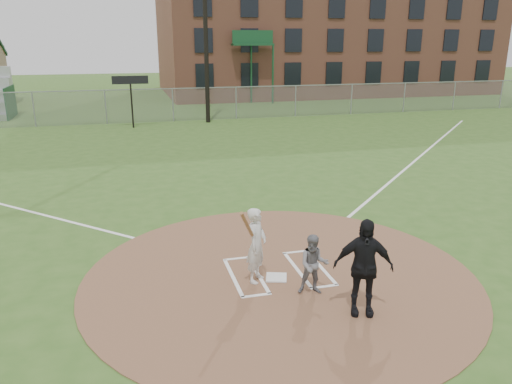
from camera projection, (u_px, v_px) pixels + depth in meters
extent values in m
plane|color=#32551D|center=(280.00, 276.00, 10.76)|extent=(140.00, 140.00, 0.00)
cylinder|color=brown|center=(280.00, 275.00, 10.76)|extent=(8.40, 8.40, 0.02)
cube|color=silver|center=(276.00, 277.00, 10.61)|extent=(0.55, 0.55, 0.03)
cube|color=white|center=(417.00, 159.00, 21.28)|extent=(17.04, 17.04, 0.01)
imported|color=slate|center=(314.00, 265.00, 9.82)|extent=(0.70, 0.61, 1.23)
imported|color=black|center=(363.00, 267.00, 9.02)|extent=(1.17, 0.77, 1.84)
cube|color=white|center=(233.00, 277.00, 10.65)|extent=(0.08, 1.80, 0.01)
cube|color=white|center=(258.00, 274.00, 10.78)|extent=(0.08, 1.80, 0.01)
cube|color=white|center=(237.00, 259.00, 11.55)|extent=(0.62, 0.08, 0.01)
cube|color=white|center=(257.00, 295.00, 9.88)|extent=(0.62, 0.08, 0.01)
cube|color=white|center=(320.00, 267.00, 11.14)|extent=(0.08, 1.80, 0.01)
cube|color=white|center=(297.00, 269.00, 11.00)|extent=(0.08, 1.80, 0.01)
cube|color=white|center=(295.00, 252.00, 11.90)|extent=(0.62, 0.08, 0.01)
cube|color=white|center=(324.00, 287.00, 10.24)|extent=(0.62, 0.08, 0.01)
imported|color=silver|center=(257.00, 245.00, 10.29)|extent=(0.65, 0.70, 1.60)
cylinder|color=brown|center=(247.00, 225.00, 9.66)|extent=(0.41, 0.53, 0.70)
cube|color=slate|center=(173.00, 105.00, 30.79)|extent=(56.00, 0.03, 2.00)
cube|color=gray|center=(172.00, 89.00, 30.50)|extent=(56.00, 0.06, 0.06)
cube|color=gray|center=(173.00, 105.00, 30.79)|extent=(56.08, 0.08, 2.00)
cube|color=#194728|center=(11.00, 102.00, 32.22)|extent=(0.08, 3.20, 2.00)
cube|color=#A25C45|center=(321.00, 11.00, 47.60)|extent=(30.00, 16.00, 15.00)
cube|color=black|center=(358.00, 7.00, 40.15)|extent=(26.60, 0.10, 12.20)
cube|color=#194728|center=(253.00, 45.00, 38.27)|extent=(3.20, 1.00, 0.15)
cube|color=#194728|center=(251.00, 74.00, 39.39)|extent=(0.12, 0.12, 4.50)
cube|color=#194728|center=(273.00, 75.00, 38.88)|extent=(0.12, 0.12, 4.50)
cube|color=#194728|center=(253.00, 37.00, 38.11)|extent=(3.20, 0.08, 1.00)
cylinder|color=black|center=(205.00, 19.00, 28.89)|extent=(0.26, 0.26, 12.00)
cylinder|color=black|center=(132.00, 105.00, 28.43)|extent=(0.10, 0.10, 2.60)
cube|color=black|center=(130.00, 80.00, 28.02)|extent=(2.00, 0.10, 0.45)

